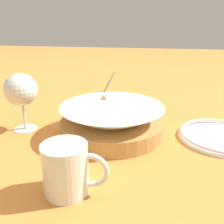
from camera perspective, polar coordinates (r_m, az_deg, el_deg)
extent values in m
plane|color=orange|center=(0.66, 2.57, -3.71)|extent=(4.00, 4.00, 0.00)
cylinder|color=#B2894C|center=(0.63, 0.00, -3.35)|extent=(0.26, 0.26, 0.04)
cone|color=white|center=(0.62, 0.00, -1.71)|extent=(0.25, 0.25, 0.07)
cylinder|color=#3D842D|center=(0.62, 0.00, -3.19)|extent=(0.19, 0.19, 0.01)
pyramid|color=#B77A38|center=(0.61, 5.28, -0.99)|extent=(0.08, 0.06, 0.05)
pyramid|color=#B77A38|center=(0.66, -1.85, 1.46)|extent=(0.07, 0.06, 0.06)
pyramid|color=#B77A38|center=(0.57, -3.58, -2.23)|extent=(0.06, 0.06, 0.05)
cylinder|color=#B7B7BC|center=(0.82, -1.93, 2.75)|extent=(0.06, 0.06, 0.04)
cylinder|color=#CC4C14|center=(0.82, -1.94, 3.26)|extent=(0.05, 0.05, 0.03)
cylinder|color=#B7B7BC|center=(0.81, -1.23, 5.75)|extent=(0.06, 0.01, 0.11)
cylinder|color=silver|center=(0.70, -19.11, -3.55)|extent=(0.06, 0.06, 0.00)
cylinder|color=silver|center=(0.68, -19.45, -0.81)|extent=(0.01, 0.01, 0.07)
sphere|color=silver|center=(0.66, -20.15, 4.79)|extent=(0.08, 0.08, 0.08)
sphere|color=beige|center=(0.67, -20.04, 3.94)|extent=(0.06, 0.06, 0.06)
cylinder|color=silver|center=(0.42, -10.58, -12.65)|extent=(0.07, 0.07, 0.09)
cylinder|color=orange|center=(0.43, -10.49, -13.80)|extent=(0.06, 0.06, 0.06)
torus|color=silver|center=(0.41, -4.90, -13.16)|extent=(0.06, 0.01, 0.06)
cylinder|color=white|center=(0.66, 23.58, -5.23)|extent=(0.20, 0.20, 0.01)
torus|color=white|center=(0.66, 23.66, -4.71)|extent=(0.19, 0.19, 0.01)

